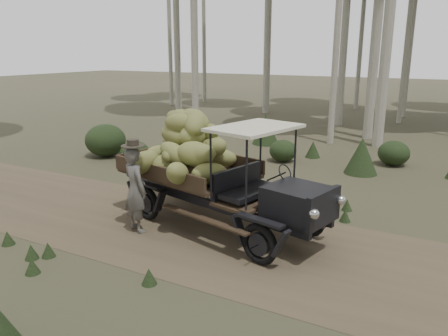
# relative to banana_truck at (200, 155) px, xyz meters

# --- Properties ---
(ground) EXTENTS (120.00, 120.00, 0.00)m
(ground) POSITION_rel_banana_truck_xyz_m (2.43, -0.70, -1.58)
(ground) COLOR #473D2B
(ground) RESTS_ON ground
(dirt_track) EXTENTS (70.00, 4.00, 0.01)m
(dirt_track) POSITION_rel_banana_truck_xyz_m (2.43, -0.70, -1.58)
(dirt_track) COLOR brown
(dirt_track) RESTS_ON ground
(banana_truck) EXTENTS (5.52, 3.10, 2.71)m
(banana_truck) POSITION_rel_banana_truck_xyz_m (0.00, 0.00, 0.00)
(banana_truck) COLOR black
(banana_truck) RESTS_ON ground
(farmer) EXTENTS (0.82, 0.69, 2.07)m
(farmer) POSITION_rel_banana_truck_xyz_m (-0.95, -1.16, -0.60)
(farmer) COLOR #57534F
(farmer) RESTS_ON ground
(undergrowth) EXTENTS (21.75, 20.60, 1.35)m
(undergrowth) POSITION_rel_banana_truck_xyz_m (2.96, 0.78, -1.05)
(undergrowth) COLOR #233319
(undergrowth) RESTS_ON ground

